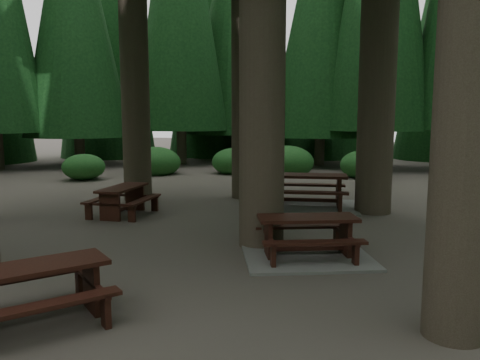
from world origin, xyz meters
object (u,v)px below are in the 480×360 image
at_px(picnic_table_a, 307,244).
at_px(picnic_table_c, 307,196).
at_px(picnic_table_e, 34,285).
at_px(picnic_table_b, 123,196).

height_order(picnic_table_a, picnic_table_c, picnic_table_c).
relative_size(picnic_table_a, picnic_table_e, 1.29).
distance_m(picnic_table_b, picnic_table_c, 4.81).
xyz_separation_m(picnic_table_b, picnic_table_c, (3.97, 2.70, -0.15)).
height_order(picnic_table_b, picnic_table_c, picnic_table_c).
height_order(picnic_table_a, picnic_table_e, picnic_table_a).
relative_size(picnic_table_a, picnic_table_c, 0.89).
distance_m(picnic_table_a, picnic_table_b, 5.37).
height_order(picnic_table_c, picnic_table_e, picnic_table_c).
bearing_deg(picnic_table_e, picnic_table_b, 60.47).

